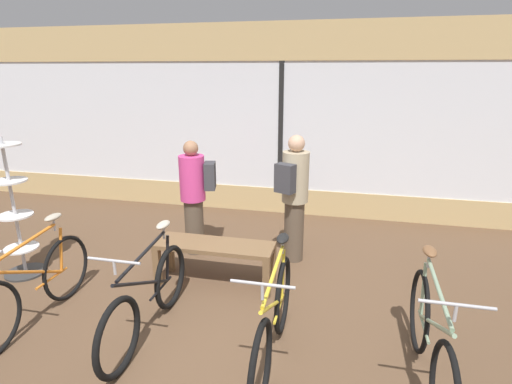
{
  "coord_description": "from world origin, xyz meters",
  "views": [
    {
      "loc": [
        1.09,
        -3.09,
        2.46
      ],
      "look_at": [
        0.0,
        1.71,
        0.95
      ],
      "focal_mm": 28.0,
      "sensor_mm": 36.0,
      "label": 1
    }
  ],
  "objects_px": {
    "customer_near_rack": "(294,195)",
    "customer_by_window": "(194,194)",
    "bicycle_right": "(274,323)",
    "bicycle_far_right": "(430,342)",
    "bicycle_left": "(148,299)",
    "bicycle_far_left": "(33,287)",
    "display_bench": "(215,251)",
    "accessory_rack": "(16,220)"
  },
  "relations": [
    {
      "from": "bicycle_right",
      "to": "bicycle_far_right",
      "type": "distance_m",
      "value": 1.25
    },
    {
      "from": "customer_near_rack",
      "to": "customer_by_window",
      "type": "height_order",
      "value": "customer_near_rack"
    },
    {
      "from": "bicycle_left",
      "to": "display_bench",
      "type": "xyz_separation_m",
      "value": [
        0.31,
        1.06,
        0.04
      ]
    },
    {
      "from": "bicycle_right",
      "to": "display_bench",
      "type": "distance_m",
      "value": 1.51
    },
    {
      "from": "bicycle_left",
      "to": "bicycle_right",
      "type": "relative_size",
      "value": 0.96
    },
    {
      "from": "accessory_rack",
      "to": "customer_by_window",
      "type": "relative_size",
      "value": 1.1
    },
    {
      "from": "bicycle_right",
      "to": "accessory_rack",
      "type": "distance_m",
      "value": 3.47
    },
    {
      "from": "bicycle_far_left",
      "to": "customer_by_window",
      "type": "relative_size",
      "value": 1.1
    },
    {
      "from": "bicycle_left",
      "to": "bicycle_far_right",
      "type": "distance_m",
      "value": 2.49
    },
    {
      "from": "bicycle_left",
      "to": "customer_near_rack",
      "type": "height_order",
      "value": "customer_near_rack"
    },
    {
      "from": "bicycle_far_left",
      "to": "bicycle_far_right",
      "type": "distance_m",
      "value": 3.68
    },
    {
      "from": "bicycle_right",
      "to": "bicycle_far_right",
      "type": "xyz_separation_m",
      "value": [
        1.25,
        0.02,
        0.0
      ]
    },
    {
      "from": "bicycle_left",
      "to": "display_bench",
      "type": "bearing_deg",
      "value": 73.42
    },
    {
      "from": "customer_by_window",
      "to": "bicycle_far_left",
      "type": "bearing_deg",
      "value": -117.06
    },
    {
      "from": "bicycle_right",
      "to": "display_bench",
      "type": "bearing_deg",
      "value": 127.67
    },
    {
      "from": "bicycle_far_left",
      "to": "bicycle_far_right",
      "type": "bearing_deg",
      "value": -0.49
    },
    {
      "from": "bicycle_far_left",
      "to": "bicycle_left",
      "type": "distance_m",
      "value": 1.2
    },
    {
      "from": "bicycle_far_right",
      "to": "accessory_rack",
      "type": "xyz_separation_m",
      "value": [
        -4.59,
        0.87,
        0.3
      ]
    },
    {
      "from": "bicycle_far_left",
      "to": "display_bench",
      "type": "distance_m",
      "value": 1.9
    },
    {
      "from": "bicycle_left",
      "to": "bicycle_far_right",
      "type": "height_order",
      "value": "bicycle_far_right"
    },
    {
      "from": "accessory_rack",
      "to": "customer_near_rack",
      "type": "xyz_separation_m",
      "value": [
        3.23,
        1.13,
        0.2
      ]
    },
    {
      "from": "bicycle_far_right",
      "to": "accessory_rack",
      "type": "bearing_deg",
      "value": 169.21
    },
    {
      "from": "bicycle_right",
      "to": "accessory_rack",
      "type": "height_order",
      "value": "accessory_rack"
    },
    {
      "from": "bicycle_right",
      "to": "accessory_rack",
      "type": "xyz_separation_m",
      "value": [
        -3.34,
        0.89,
        0.31
      ]
    },
    {
      "from": "bicycle_right",
      "to": "customer_near_rack",
      "type": "xyz_separation_m",
      "value": [
        -0.1,
        2.02,
        0.51
      ]
    },
    {
      "from": "bicycle_right",
      "to": "bicycle_far_left",
      "type": "bearing_deg",
      "value": 178.87
    },
    {
      "from": "customer_near_rack",
      "to": "customer_by_window",
      "type": "relative_size",
      "value": 1.07
    },
    {
      "from": "bicycle_left",
      "to": "bicycle_right",
      "type": "height_order",
      "value": "bicycle_right"
    },
    {
      "from": "bicycle_right",
      "to": "display_bench",
      "type": "xyz_separation_m",
      "value": [
        -0.92,
        1.19,
        0.01
      ]
    },
    {
      "from": "accessory_rack",
      "to": "display_bench",
      "type": "xyz_separation_m",
      "value": [
        2.42,
        0.3,
        -0.29
      ]
    },
    {
      "from": "bicycle_far_left",
      "to": "accessory_rack",
      "type": "relative_size",
      "value": 1.0
    },
    {
      "from": "customer_near_rack",
      "to": "customer_by_window",
      "type": "distance_m",
      "value": 1.35
    },
    {
      "from": "accessory_rack",
      "to": "customer_by_window",
      "type": "bearing_deg",
      "value": 29.66
    },
    {
      "from": "bicycle_left",
      "to": "bicycle_far_right",
      "type": "relative_size",
      "value": 0.97
    },
    {
      "from": "accessory_rack",
      "to": "bicycle_left",
      "type": "bearing_deg",
      "value": -19.74
    },
    {
      "from": "display_bench",
      "to": "customer_by_window",
      "type": "relative_size",
      "value": 0.89
    },
    {
      "from": "display_bench",
      "to": "bicycle_far_right",
      "type": "bearing_deg",
      "value": -28.45
    },
    {
      "from": "bicycle_far_left",
      "to": "bicycle_right",
      "type": "distance_m",
      "value": 2.43
    },
    {
      "from": "bicycle_far_right",
      "to": "customer_by_window",
      "type": "xyz_separation_m",
      "value": [
        -2.7,
        1.95,
        0.44
      ]
    },
    {
      "from": "accessory_rack",
      "to": "customer_by_window",
      "type": "xyz_separation_m",
      "value": [
        1.88,
        1.07,
        0.13
      ]
    },
    {
      "from": "bicycle_left",
      "to": "customer_by_window",
      "type": "distance_m",
      "value": 1.9
    },
    {
      "from": "bicycle_far_left",
      "to": "bicycle_right",
      "type": "xyz_separation_m",
      "value": [
        2.43,
        -0.05,
        0.0
      ]
    }
  ]
}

